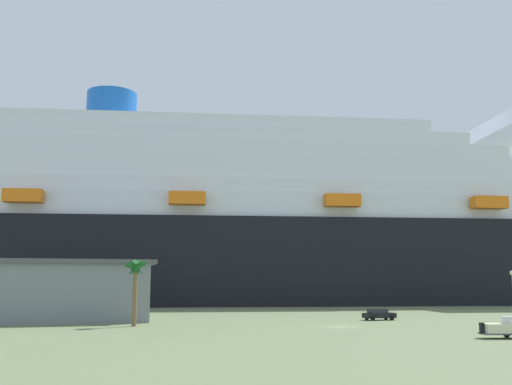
% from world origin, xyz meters
% --- Properties ---
extents(ground_plane, '(600.00, 600.00, 0.00)m').
position_xyz_m(ground_plane, '(0.00, 30.00, 0.00)').
color(ground_plane, '#66754C').
extents(cruise_ship, '(295.34, 57.77, 60.93)m').
position_xyz_m(cruise_ship, '(2.41, 71.15, 18.29)').
color(cruise_ship, black).
rests_on(cruise_ship, ground_plane).
extents(palm_tree, '(2.84, 2.82, 8.35)m').
position_xyz_m(palm_tree, '(-25.16, 5.43, 6.50)').
color(palm_tree, brown).
rests_on(palm_tree, ground_plane).
extents(parked_car_black_coupe, '(4.82, 2.42, 1.58)m').
position_xyz_m(parked_car_black_coupe, '(9.76, 10.39, 0.83)').
color(parked_car_black_coupe, black).
rests_on(parked_car_black_coupe, ground_plane).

